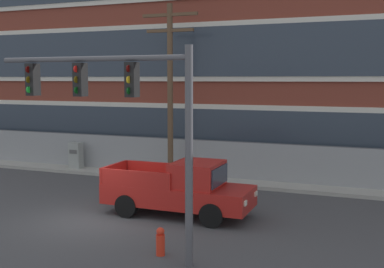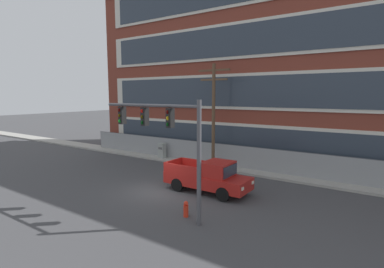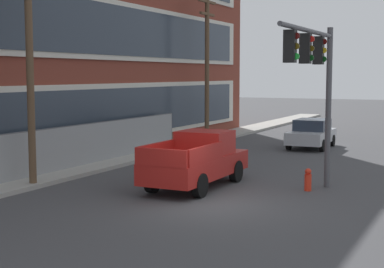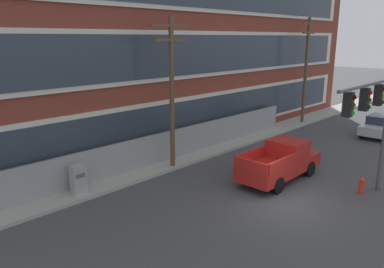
{
  "view_description": "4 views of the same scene",
  "coord_description": "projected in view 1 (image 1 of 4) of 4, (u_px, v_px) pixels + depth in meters",
  "views": [
    {
      "loc": [
        9.03,
        -13.56,
        4.78
      ],
      "look_at": [
        1.6,
        5.2,
        2.45
      ],
      "focal_mm": 45.0,
      "sensor_mm": 36.0,
      "label": 1
    },
    {
      "loc": [
        11.54,
        -13.32,
        5.81
      ],
      "look_at": [
        0.72,
        2.58,
        3.28
      ],
      "focal_mm": 28.0,
      "sensor_mm": 36.0,
      "label": 2
    },
    {
      "loc": [
        -16.01,
        -7.34,
        3.98
      ],
      "look_at": [
        2.2,
        1.61,
        1.92
      ],
      "focal_mm": 55.0,
      "sensor_mm": 36.0,
      "label": 3
    },
    {
      "loc": [
        -13.57,
        -7.69,
        7.09
      ],
      "look_at": [
        0.15,
        5.5,
        2.16
      ],
      "focal_mm": 35.0,
      "sensor_mm": 36.0,
      "label": 4
    }
  ],
  "objects": [
    {
      "name": "ground_plane",
      "position": [
        92.0,
        220.0,
        16.38
      ],
      "size": [
        160.0,
        160.0,
        0.0
      ],
      "primitive_type": "plane",
      "color": "#424244"
    },
    {
      "name": "utility_pole_near_corner",
      "position": [
        170.0,
        83.0,
        22.11
      ],
      "size": [
        2.7,
        0.26,
        8.16
      ],
      "color": "brown",
      "rests_on": "ground"
    },
    {
      "name": "brick_mill_building",
      "position": [
        303.0,
        18.0,
        25.67
      ],
      "size": [
        38.28,
        9.87,
        16.03
      ],
      "color": "brown",
      "rests_on": "ground"
    },
    {
      "name": "sidewalk_building_side",
      "position": [
        178.0,
        177.0,
        23.18
      ],
      "size": [
        80.0,
        1.97,
        0.16
      ],
      "primitive_type": "cube",
      "color": "#9E9B93",
      "rests_on": "ground"
    },
    {
      "name": "chain_link_fence",
      "position": [
        156.0,
        156.0,
        23.85
      ],
      "size": [
        26.82,
        0.06,
        1.9
      ],
      "color": "gray",
      "rests_on": "ground"
    },
    {
      "name": "traffic_signal_mast",
      "position": [
        122.0,
        104.0,
        12.55
      ],
      "size": [
        5.79,
        0.43,
        5.6
      ],
      "color": "#4C4C51",
      "rests_on": "ground"
    },
    {
      "name": "pickup_truck_red",
      "position": [
        181.0,
        189.0,
        16.78
      ],
      "size": [
        5.27,
        2.04,
        1.95
      ],
      "color": "#AD1E19",
      "rests_on": "ground"
    },
    {
      "name": "electrical_cabinet",
      "position": [
        76.0,
        157.0,
        24.94
      ],
      "size": [
        0.63,
        0.48,
        1.49
      ],
      "color": "#939993",
      "rests_on": "ground"
    },
    {
      "name": "fire_hydrant",
      "position": [
        160.0,
        242.0,
        13.03
      ],
      "size": [
        0.24,
        0.24,
        0.78
      ],
      "color": "red",
      "rests_on": "ground"
    }
  ]
}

